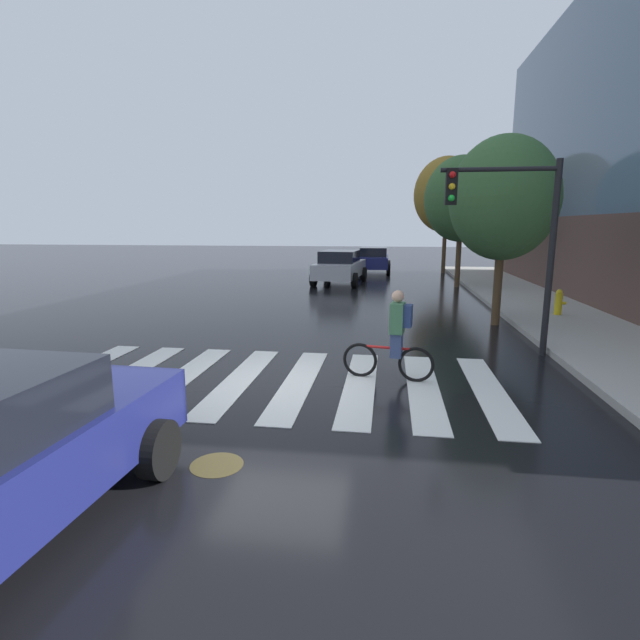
{
  "coord_description": "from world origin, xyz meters",
  "views": [
    {
      "loc": [
        1.92,
        -8.35,
        2.83
      ],
      "look_at": [
        0.59,
        1.08,
        0.97
      ],
      "focal_mm": 27.09,
      "sensor_mm": 36.0,
      "label": 1
    }
  ],
  "objects": [
    {
      "name": "traffic_light_near",
      "position": [
        4.55,
        2.65,
        2.86
      ],
      "size": [
        2.47,
        0.28,
        4.2
      ],
      "color": "black",
      "rests_on": "ground"
    },
    {
      "name": "street_tree_mid",
      "position": [
        5.13,
        14.9,
        4.02
      ],
      "size": [
        3.35,
        3.35,
        5.96
      ],
      "color": "#4C3823",
      "rests_on": "ground"
    },
    {
      "name": "fire_hydrant",
      "position": [
        7.12,
        7.12,
        0.53
      ],
      "size": [
        0.33,
        0.22,
        0.78
      ],
      "color": "gold",
      "rests_on": "sidewalk"
    },
    {
      "name": "sedan_mid",
      "position": [
        -0.47,
        15.57,
        0.84
      ],
      "size": [
        2.56,
        4.87,
        1.63
      ],
      "color": "#B7B7BC",
      "rests_on": "ground"
    },
    {
      "name": "cyclist",
      "position": [
        2.08,
        0.39,
        0.84
      ],
      "size": [
        1.7,
        0.39,
        1.69
      ],
      "color": "black",
      "rests_on": "ground"
    },
    {
      "name": "ground_plane",
      "position": [
        0.0,
        0.0,
        0.0
      ],
      "size": [
        120.0,
        120.0,
        0.0
      ],
      "primitive_type": "plane",
      "color": "black"
    },
    {
      "name": "crosswalk_stripes",
      "position": [
        -0.22,
        0.0,
        0.01
      ],
      "size": [
        8.42,
        4.11,
        0.01
      ],
      "color": "silver",
      "rests_on": "ground"
    },
    {
      "name": "manhole_cover",
      "position": [
        -0.06,
        -3.21,
        0.0
      ],
      "size": [
        0.64,
        0.64,
        0.01
      ],
      "primitive_type": "cylinder",
      "color": "#473D1E",
      "rests_on": "ground"
    },
    {
      "name": "street_tree_far",
      "position": [
        5.23,
        21.83,
        4.63
      ],
      "size": [
        3.85,
        3.85,
        6.85
      ],
      "color": "#4C3823",
      "rests_on": "ground"
    },
    {
      "name": "sedan_far",
      "position": [
        1.0,
        21.78,
        0.79
      ],
      "size": [
        2.09,
        4.44,
        1.53
      ],
      "color": "navy",
      "rests_on": "ground"
    },
    {
      "name": "street_tree_near",
      "position": [
        5.05,
        6.01,
        3.57
      ],
      "size": [
        2.97,
        2.97,
        5.29
      ],
      "color": "#4C3823",
      "rests_on": "ground"
    }
  ]
}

